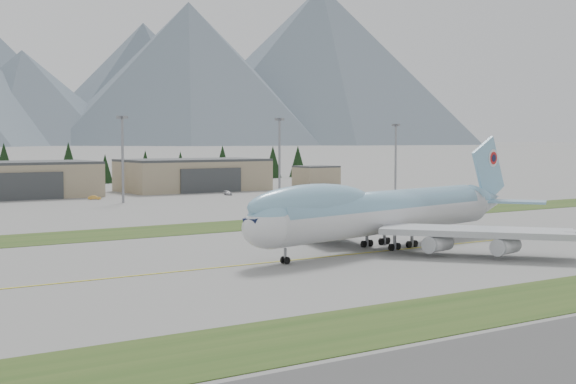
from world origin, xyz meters
TOP-DOWN VIEW (x-y plane):
  - ground at (0.00, 0.00)m, footprint 7000.00×7000.00m
  - grass_strip_near at (0.00, -38.00)m, footprint 400.00×14.00m
  - grass_strip_far at (0.00, 45.00)m, footprint 400.00×18.00m
  - taxiway_line_main at (0.00, 0.00)m, footprint 400.00×0.40m
  - boeing_747_freighter at (5.58, 2.76)m, footprint 69.07×58.02m
  - hangar_center at (-15.00, 149.90)m, footprint 48.00×26.60m
  - hangar_right at (45.00, 149.90)m, footprint 48.00×26.60m
  - control_shed at (95.00, 148.00)m, footprint 14.00×12.00m
  - floodlight_masts at (-4.74, 111.92)m, footprint 207.92×8.78m
  - service_vehicle_b at (2.49, 128.37)m, footprint 3.80×2.96m
  - service_vehicle_c at (44.21, 124.09)m, footprint 2.72×4.68m
  - conifer_belt at (-2.69, 211.26)m, footprint 265.19×15.52m

SIDE VIEW (x-z plane):
  - ground at x=0.00m, z-range 0.00..0.00m
  - grass_strip_near at x=0.00m, z-range -0.04..0.04m
  - grass_strip_far at x=0.00m, z-range -0.04..0.04m
  - taxiway_line_main at x=0.00m, z-range -0.01..0.01m
  - service_vehicle_b at x=2.49m, z-range -0.60..0.60m
  - service_vehicle_c at x=44.21m, z-range -0.64..0.64m
  - control_shed at x=95.00m, z-range 0.00..7.60m
  - hangar_center at x=-15.00m, z-range -0.01..10.79m
  - hangar_right at x=45.00m, z-range -0.01..10.79m
  - boeing_747_freighter at x=5.58m, z-range -3.09..15.04m
  - conifer_belt at x=-2.69m, z-range -0.84..15.61m
  - floodlight_masts at x=-4.74m, z-range 4.06..28.11m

